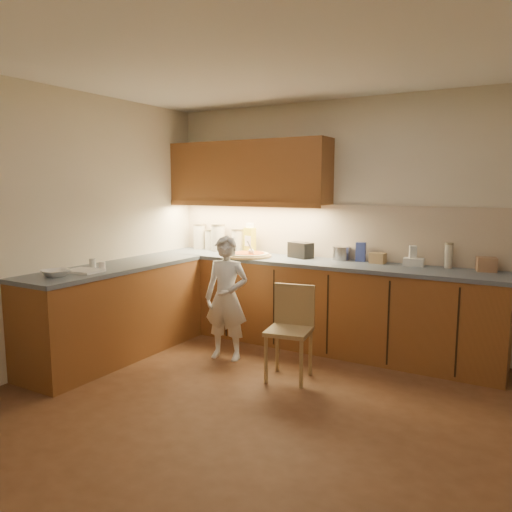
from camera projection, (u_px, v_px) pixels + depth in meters
The scene contains 24 objects.
room at pixel (268, 189), 3.49m from camera, with size 4.54×4.50×2.62m.
l_counter at pixel (248, 306), 5.18m from camera, with size 3.77×2.62×0.92m.
backsplash at pixel (326, 231), 5.44m from camera, with size 3.75×0.02×0.58m, color beige.
upper_cabinets at pixel (248, 173), 5.66m from camera, with size 1.95×0.36×0.73m.
pizza_on_board at pixel (248, 255), 5.51m from camera, with size 0.51×0.51×0.21m.
child at pixel (227, 298), 4.88m from camera, with size 0.44×0.29×1.22m, color white.
wooden_chair at pixel (291, 325), 4.42m from camera, with size 0.43×0.43×0.82m.
mixing_bowl at pixel (56, 273), 4.32m from camera, with size 0.23×0.23×0.06m, color white.
canister_a at pixel (199, 236), 6.20m from camera, with size 0.16×0.16×0.31m.
canister_b at pixel (210, 239), 6.12m from camera, with size 0.14×0.14×0.25m.
canister_c at pixel (218, 237), 5.99m from camera, with size 0.17×0.17×0.33m.
canister_d at pixel (239, 240), 5.88m from camera, with size 0.17×0.17×0.28m.
oil_jug at pixel (250, 240), 5.76m from camera, with size 0.13×0.11×0.35m.
toaster at pixel (301, 250), 5.43m from camera, with size 0.30×0.23×0.17m.
steel_pot at pixel (341, 253), 5.28m from camera, with size 0.19×0.19×0.14m.
blue_box at pixel (361, 252), 5.17m from camera, with size 0.10×0.07×0.20m, color #324297.
card_box_a at pixel (378, 258), 5.05m from camera, with size 0.15×0.11×0.11m, color #A08056.
white_bottle at pixel (413, 256), 4.89m from camera, with size 0.07×0.07×0.20m, color white.
flat_pack at pixel (414, 262), 4.88m from camera, with size 0.19×0.13×0.08m, color white.
tall_jar at pixel (449, 255), 4.74m from camera, with size 0.08×0.08×0.24m.
card_box_b at pixel (486, 264), 4.56m from camera, with size 0.17×0.13×0.13m, color tan.
dough_cloth at pixel (84, 271), 4.54m from camera, with size 0.31×0.24×0.02m, color silver.
spice_jar_a at pixel (93, 263), 4.79m from camera, with size 0.06×0.06×0.08m, color silver.
spice_jar_b at pixel (102, 266), 4.64m from camera, with size 0.06×0.06×0.08m, color white.
Camera 1 is at (1.70, -3.08, 1.70)m, focal length 35.00 mm.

